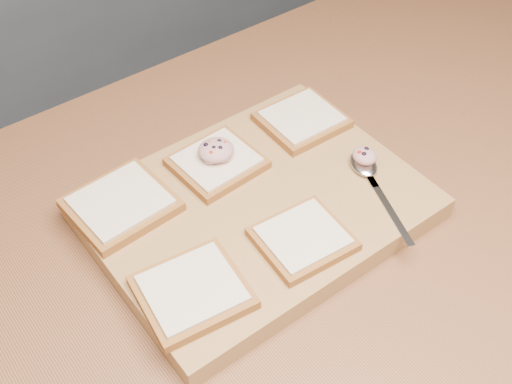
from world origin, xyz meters
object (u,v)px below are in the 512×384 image
Objects in this scene: bread_far_center at (217,162)px; spoon at (367,170)px; cutting_board at (256,208)px; tuna_salad_dollop at (216,150)px.

spoon is at bearing -40.80° from bread_far_center.
bread_far_center is at bearing 93.24° from cutting_board.
tuna_salad_dollop is 0.29× the size of spoon.
cutting_board is 2.42× the size of spoon.
bread_far_center is at bearing -118.10° from tuna_salad_dollop.
spoon reaches higher than cutting_board.
bread_far_center is 2.35× the size of tuna_salad_dollop.
tuna_salad_dollop is (-0.00, 0.09, 0.05)m from cutting_board.
spoon is (0.16, -0.14, -0.02)m from tuna_salad_dollop.
tuna_salad_dollop reaches higher than bread_far_center.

